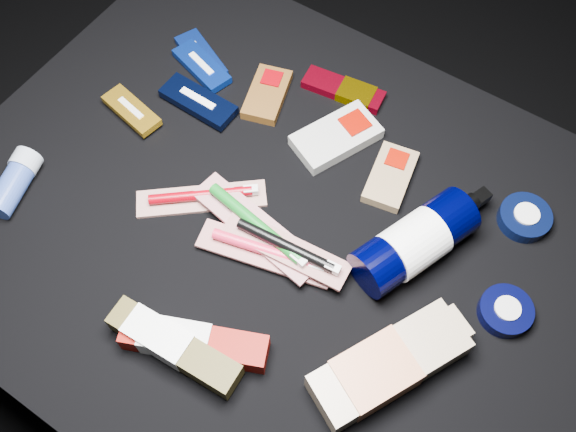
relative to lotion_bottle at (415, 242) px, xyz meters
The scene contains 21 objects.
ground 0.48m from the lotion_bottle, 160.84° to the right, with size 3.00×3.00×0.00m, color black.
cloth_table 0.31m from the lotion_bottle, 160.84° to the right, with size 0.98×0.78×0.40m, color black.
luna_bar_0 0.48m from the lotion_bottle, 165.01° to the left, with size 0.12×0.09×0.01m.
luna_bar_1 0.46m from the lotion_bottle, 166.64° to the left, with size 0.12×0.07×0.01m.
luna_bar_2 0.41m from the lotion_bottle, behind, with size 0.13×0.05×0.02m.
luna_bar_3 0.48m from the lotion_bottle, behind, with size 0.11×0.06×0.01m.
clif_bar_0 0.35m from the lotion_bottle, 159.56° to the left, with size 0.09×0.12×0.02m.
clif_bar_1 0.22m from the lotion_bottle, 149.11° to the left, with size 0.12×0.15×0.02m.
clif_bar_2 0.13m from the lotion_bottle, 131.81° to the left, with size 0.08×0.11×0.02m.
power_bar 0.30m from the lotion_bottle, 138.52° to the left, with size 0.14×0.06×0.02m.
lotion_bottle is the anchor object (origin of this frame).
cream_tin_upper 0.18m from the lotion_bottle, 50.78° to the left, with size 0.07×0.07×0.02m.
cream_tin_lower 0.15m from the lotion_bottle, ahead, with size 0.07×0.07×0.02m.
bodywash_bottle 0.18m from the lotion_bottle, 72.78° to the right, with size 0.16×0.22×0.04m.
deodorant_stick 0.58m from the lotion_bottle, 156.94° to the right, with size 0.07×0.11×0.04m.
toothbrush_pack_0 0.31m from the lotion_bottle, 162.83° to the right, with size 0.17×0.16×0.02m.
toothbrush_pack_1 0.20m from the lotion_bottle, 144.83° to the right, with size 0.20×0.09×0.02m.
toothbrush_pack_2 0.22m from the lotion_bottle, 154.52° to the right, with size 0.22×0.08×0.02m.
toothbrush_pack_3 0.17m from the lotion_bottle, 144.60° to the right, with size 0.19×0.06×0.02m.
toothpaste_carton_red 0.33m from the lotion_bottle, 122.57° to the right, with size 0.19×0.11×0.04m.
toothpaste_carton_green 0.35m from the lotion_bottle, 123.42° to the right, with size 0.19×0.05×0.04m.
Camera 1 is at (0.26, -0.35, 1.22)m, focal length 40.00 mm.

